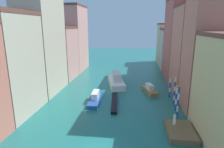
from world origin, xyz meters
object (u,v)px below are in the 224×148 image
Objects in this scene: mooring_pole_2 at (175,90)px; motorboat_0 at (149,90)px; waterfront_dock at (180,131)px; gondola_black at (114,102)px; motorboat_1 at (95,98)px; mooring_pole_0 at (178,102)px; mooring_pole_3 at (170,87)px; person_on_dock at (175,119)px; vaporetto_white at (116,81)px; mooring_pole_1 at (176,98)px.

motorboat_0 is (-3.86, 5.63, -2.00)m from mooring_pole_2.
gondola_black is at bearing 136.64° from waterfront_dock.
motorboat_0 reaches higher than motorboat_1.
mooring_pole_0 is at bearing -95.59° from mooring_pole_2.
mooring_pole_2 is 1.24× the size of mooring_pole_3.
person_on_dock reaches higher than gondola_black.
vaporetto_white is at bearing 117.15° from person_on_dock.
mooring_pole_0 is 11.62m from motorboat_0.
motorboat_0 is at bearing 106.97° from mooring_pole_0.
gondola_black is 1.14× the size of motorboat_1.
mooring_pole_0 is at bearing 84.21° from waterfront_dock.
vaporetto_white is 1.77× the size of motorboat_0.
gondola_black is at bearing -156.45° from mooring_pole_3.
mooring_pole_2 is at bearing -55.55° from motorboat_0.
mooring_pole_1 reaches higher than vaporetto_white.
mooring_pole_1 is 10.55m from gondola_black.
mooring_pole_0 is 5.34m from mooring_pole_2.
waterfront_dock is at bearing -36.63° from motorboat_1.
motorboat_1 reaches higher than waterfront_dock.
vaporetto_white is at bearing 124.83° from mooring_pole_0.
mooring_pole_2 is 14.20m from motorboat_1.
vaporetto_white is at bearing 149.26° from mooring_pole_3.
waterfront_dock is at bearing -96.35° from mooring_pole_1.
waterfront_dock is 15.78m from motorboat_0.
mooring_pole_2 reaches higher than mooring_pole_0.
vaporetto_white is (-10.24, 19.94, 0.70)m from waterfront_dock.
mooring_pole_0 reaches higher than waterfront_dock.
gondola_black is at bearing 172.37° from mooring_pole_1.
vaporetto_white is (-11.08, 12.40, -1.06)m from mooring_pole_1.
motorboat_1 is at bearing -179.32° from mooring_pole_2.
motorboat_0 is (7.36, -4.43, -0.43)m from vaporetto_white.
mooring_pole_1 is (0.38, 2.98, -0.51)m from mooring_pole_0.
person_on_dock is (-0.59, 1.13, 1.09)m from waterfront_dock.
gondola_black is (-9.45, 8.92, -0.12)m from waterfront_dock.
mooring_pole_1 is 14.16m from motorboat_1.
mooring_pole_1 is at bearing -7.63° from gondola_black.
mooring_pole_2 is at bearing -41.88° from vaporetto_white.
vaporetto_white is at bearing 138.12° from mooring_pole_2.
person_on_dock is 14.58m from motorboat_0.
person_on_dock is at bearing -41.33° from gondola_black.
vaporetto_white is (-11.22, 10.06, -1.58)m from mooring_pole_2.
mooring_pole_2 reaches higher than person_on_dock.
mooring_pole_0 is 0.99× the size of mooring_pole_2.
motorboat_0 is at bearing 115.02° from mooring_pole_1.
person_on_dock is 0.30× the size of mooring_pole_0.
vaporetto_white is (-10.70, 15.38, -1.57)m from mooring_pole_0.
gondola_black is at bearing -12.35° from motorboat_1.
mooring_pole_2 is 0.90× the size of motorboat_0.
mooring_pole_1 is 8.91m from motorboat_0.
mooring_pole_0 reaches higher than person_on_dock.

